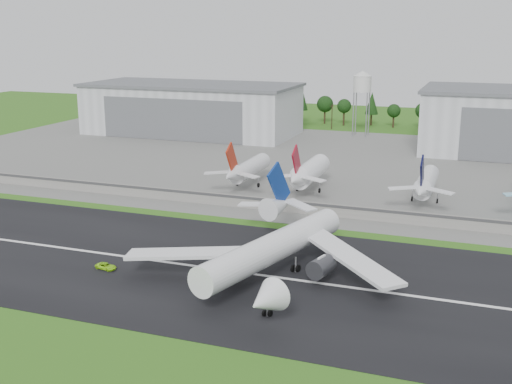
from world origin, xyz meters
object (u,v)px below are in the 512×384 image
at_px(ground_vehicle, 106,266).
at_px(parked_jet_red_a, 246,169).
at_px(parked_jet_red_b, 307,172).
at_px(parked_jet_navy, 425,183).
at_px(main_airliner, 273,255).

distance_m(ground_vehicle, parked_jet_red_a, 74.60).
xyz_separation_m(ground_vehicle, parked_jet_red_a, (2.44, 74.38, 5.16)).
relative_size(parked_jet_red_b, parked_jet_navy, 1.00).
relative_size(main_airliner, ground_vehicle, 12.79).
height_order(ground_vehicle, parked_jet_red_a, parked_jet_red_a).
relative_size(ground_vehicle, parked_jet_red_a, 0.15).
relative_size(ground_vehicle, parked_jet_red_b, 0.15).
xyz_separation_m(parked_jet_red_a, parked_jet_red_b, (19.51, 0.08, 0.46)).
xyz_separation_m(main_airliner, parked_jet_red_b, (-11.72, 67.01, 1.47)).
bearing_deg(parked_jet_red_a, parked_jet_navy, -0.00).
distance_m(parked_jet_red_b, parked_jet_navy, 34.24).
distance_m(ground_vehicle, parked_jet_navy, 93.36).
height_order(parked_jet_red_a, parked_jet_red_b, parked_jet_red_b).
bearing_deg(main_airliner, parked_jet_red_b, -64.43).
xyz_separation_m(ground_vehicle, parked_jet_navy, (56.19, 74.38, 5.16)).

